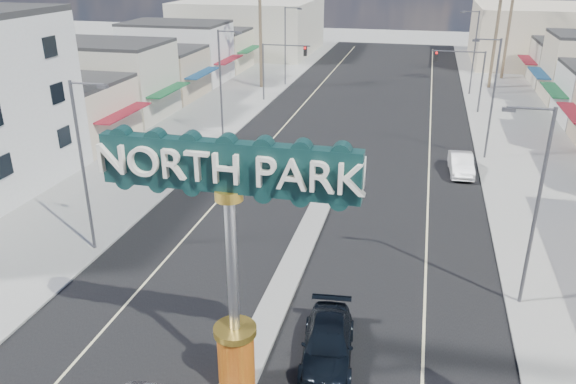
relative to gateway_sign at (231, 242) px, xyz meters
The scene contains 20 objects.
ground 28.64m from the gateway_sign, 90.00° to the left, with size 160.00×160.00×0.00m, color gray.
road 28.64m from the gateway_sign, 90.00° to the left, with size 20.00×120.00×0.01m, color black.
median_island 13.37m from the gateway_sign, 90.00° to the left, with size 1.30×30.00×0.16m, color gray.
sidewalk_left 31.87m from the gateway_sign, 116.55° to the left, with size 8.00×120.00×0.12m, color gray.
sidewalk_right 31.87m from the gateway_sign, 63.45° to the left, with size 8.00×120.00×0.12m, color gray.
storefront_row_left 47.62m from the gateway_sign, 120.33° to the left, with size 12.00×42.00×6.00m, color beige.
backdrop_far_left 76.29m from the gateway_sign, 106.77° to the left, with size 20.00×20.00×8.00m, color #B7B29E.
backdrop_far_right 76.29m from the gateway_sign, 73.23° to the left, with size 20.00×20.00×8.00m, color beige.
gateway_sign is the anchor object (origin of this frame).
traffic_signal_left 43.04m from the gateway_sign, 102.33° to the left, with size 5.09×0.45×6.00m.
traffic_signal_right 43.04m from the gateway_sign, 77.67° to the left, with size 5.09×0.45×6.00m.
streetlight_l_near 13.19m from the gateway_sign, 142.45° to the left, with size 2.03×0.22×9.00m.
streetlight_l_mid 29.91m from the gateway_sign, 110.42° to the left, with size 2.03×0.22×9.00m.
streetlight_l_far 51.10m from the gateway_sign, 101.78° to the left, with size 2.03×0.22×9.00m.
streetlight_r_near 13.19m from the gateway_sign, 37.55° to the left, with size 2.03×0.22×9.00m.
streetlight_r_mid 29.91m from the gateway_sign, 69.58° to the left, with size 2.03×0.22×9.00m.
streetlight_r_far 51.10m from the gateway_sign, 78.22° to the left, with size 2.03×0.22×9.00m.
suv_right 6.42m from the gateway_sign, 39.19° to the left, with size 1.95×4.80×1.39m, color black.
car_parked_left 23.93m from the gateway_sign, 103.61° to the left, with size 1.86×4.62×1.57m, color slate.
car_parked_right 26.32m from the gateway_sign, 70.38° to the left, with size 1.52×4.35×1.43m, color white.
Camera 1 is at (5.54, -13.06, 14.41)m, focal length 35.00 mm.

